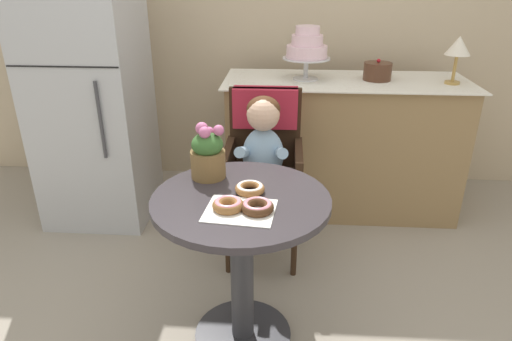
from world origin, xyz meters
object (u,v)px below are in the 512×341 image
object	(u,v)px
round_layer_cake	(377,71)
table_lamp	(458,48)
cafe_table	(242,242)
tiered_cake_stand	(307,48)
flower_vase	(208,154)
refrigerator	(90,91)
seated_child	(263,152)
donut_mid	(228,204)
wicker_chair	(264,148)
donut_side	(250,188)
donut_front	(257,206)

from	to	relation	value
round_layer_cake	table_lamp	size ratio (longest dim) A/B	0.61
cafe_table	tiered_cake_stand	distance (m)	1.46
flower_vase	refrigerator	size ratio (longest dim) A/B	0.15
seated_child	donut_mid	distance (m)	0.71
table_lamp	cafe_table	bearing A→B (deg)	-133.60
wicker_chair	refrigerator	xyz separation A→B (m)	(-1.10, 0.35, 0.21)
wicker_chair	refrigerator	bearing A→B (deg)	165.49
flower_vase	refrigerator	xyz separation A→B (m)	(-0.89, 0.92, 0.02)
donut_mid	table_lamp	distance (m)	1.86
tiered_cake_stand	refrigerator	size ratio (longest dim) A/B	0.19
flower_vase	table_lamp	world-z (taller)	table_lamp
donut_side	cafe_table	bearing A→B (deg)	-127.04
table_lamp	wicker_chair	bearing A→B (deg)	-156.42
donut_front	donut_side	distance (m)	0.16
tiered_cake_stand	refrigerator	world-z (taller)	refrigerator
wicker_chair	seated_child	xyz separation A→B (m)	(0.00, -0.16, 0.04)
tiered_cake_stand	table_lamp	distance (m)	0.90
donut_side	refrigerator	xyz separation A→B (m)	(-1.08, 1.06, 0.11)
flower_vase	cafe_table	bearing A→B (deg)	-49.03
round_layer_cake	refrigerator	size ratio (longest dim) A/B	0.10
seated_child	refrigerator	distance (m)	1.23
refrigerator	tiered_cake_stand	bearing A→B (deg)	8.50
flower_vase	tiered_cake_stand	xyz separation A→B (m)	(0.45, 1.12, 0.27)
wicker_chair	flower_vase	bearing A→B (deg)	-107.51
cafe_table	donut_side	xyz separation A→B (m)	(0.03, 0.04, 0.23)
wicker_chair	donut_front	size ratio (longest dim) A/B	7.67
round_layer_cake	flower_vase	bearing A→B (deg)	-128.39
donut_front	donut_mid	xyz separation A→B (m)	(-0.11, 0.01, 0.00)
donut_mid	flower_vase	size ratio (longest dim) A/B	0.48
cafe_table	refrigerator	bearing A→B (deg)	133.67
flower_vase	round_layer_cake	world-z (taller)	round_layer_cake
wicker_chair	flower_vase	world-z (taller)	flower_vase
tiered_cake_stand	table_lamp	world-z (taller)	tiered_cake_stand
donut_side	flower_vase	distance (m)	0.25
donut_front	refrigerator	xyz separation A→B (m)	(-1.12, 1.21, 0.11)
cafe_table	donut_side	world-z (taller)	donut_side
donut_side	seated_child	bearing A→B (deg)	87.75
refrigerator	table_lamp	bearing A→B (deg)	3.70
wicker_chair	seated_child	bearing A→B (deg)	-86.97
tiered_cake_stand	donut_side	bearing A→B (deg)	-101.50
donut_front	tiered_cake_stand	xyz separation A→B (m)	(0.22, 1.41, 0.36)
cafe_table	donut_front	distance (m)	0.27
seated_child	refrigerator	size ratio (longest dim) A/B	0.43
tiered_cake_stand	refrigerator	distance (m)	1.38
donut_front	donut_mid	distance (m)	0.11
donut_mid	round_layer_cake	size ratio (longest dim) A/B	0.68
refrigerator	round_layer_cake	bearing A→B (deg)	6.91
round_layer_cake	cafe_table	bearing A→B (deg)	-119.32
table_lamp	refrigerator	xyz separation A→B (m)	(-2.24, -0.14, -0.27)
table_lamp	refrigerator	distance (m)	2.26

